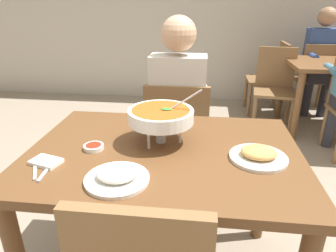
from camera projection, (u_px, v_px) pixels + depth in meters
name	position (u px, v px, depth m)	size (l,w,h in m)	color
dining_table_main	(164.00, 172.00, 1.39)	(1.21, 0.86, 0.78)	brown
chair_diner_main	(177.00, 136.00, 2.11)	(0.44, 0.44, 0.90)	brown
diner_main	(178.00, 103.00, 2.04)	(0.40, 0.45, 1.31)	#2D2D38
curry_bowl	(161.00, 116.00, 1.37)	(0.33, 0.30, 0.26)	silver
rice_plate	(117.00, 176.00, 1.10)	(0.24, 0.24, 0.06)	white
appetizer_plate	(258.00, 155.00, 1.25)	(0.24, 0.24, 0.06)	white
sauce_dish	(94.00, 147.00, 1.34)	(0.09, 0.09, 0.02)	white
napkin_folded	(46.00, 162.00, 1.23)	(0.12, 0.08, 0.02)	white
fork_utensil	(35.00, 169.00, 1.18)	(0.01, 0.17, 0.01)	silver
spoon_utensil	(47.00, 169.00, 1.18)	(0.01, 0.17, 0.01)	silver
dining_table_far	(335.00, 75.00, 3.24)	(1.00, 0.80, 0.78)	brown
chair_bg_middle	(315.00, 75.00, 3.78)	(0.44, 0.44, 0.90)	brown
chair_bg_corner	(275.00, 84.00, 3.41)	(0.50, 0.50, 0.90)	brown
chair_bg_window	(273.00, 74.00, 3.82)	(0.44, 0.44, 0.90)	brown
patron_bg_middle	(321.00, 56.00, 3.68)	(0.40, 0.45, 1.31)	#2D2D38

